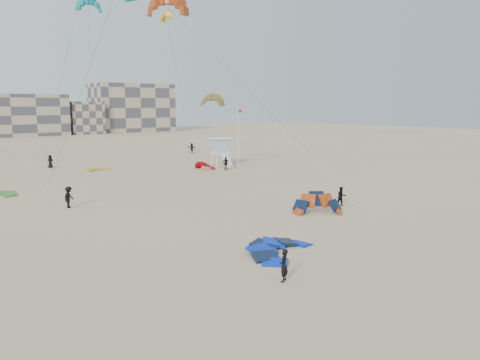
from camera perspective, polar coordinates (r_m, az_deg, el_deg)
ground at (r=27.43m, az=3.89°, el=-9.43°), size 320.00×320.00×0.00m
kite_ground_blue at (r=28.45m, az=4.92°, el=-8.76°), size 6.68×6.79×1.80m
kite_ground_orange at (r=38.66m, az=9.48°, el=-4.06°), size 5.68×5.64×4.10m
kite_ground_green at (r=51.70m, az=-27.23°, el=-1.64°), size 4.87×4.82×0.63m
kite_ground_red_far at (r=65.12m, az=-4.33°, el=1.35°), size 4.05×3.96×3.06m
kite_ground_yellow at (r=66.24m, az=-16.97°, el=1.11°), size 3.38×3.54×0.57m
kitesurfer_main at (r=23.71m, az=5.36°, el=-10.32°), size 0.73×0.67×1.67m
kitesurfer_b at (r=41.75m, az=12.26°, el=-1.98°), size 1.03×0.94×1.70m
kitesurfer_c at (r=42.71m, az=-20.14°, el=-1.98°), size 1.35×1.33×1.86m
kitesurfer_d at (r=63.91m, az=-1.71°, el=2.05°), size 0.89×1.16×1.83m
kitesurfer_e at (r=71.19m, az=-22.12°, el=2.11°), size 0.96×0.69×1.84m
kitesurfer_f at (r=87.74m, az=-5.91°, el=3.91°), size 1.29×1.77×1.85m
kite_fly_orange at (r=48.91m, az=-8.87°, el=20.12°), size 8.94×22.12×18.44m
kite_fly_olive at (r=65.67m, az=-3.42°, el=9.57°), size 4.70×6.26×9.77m
kite_fly_yellow at (r=83.85m, az=-8.98°, el=19.07°), size 6.81×3.38×23.49m
kite_fly_teal_b at (r=89.58m, az=-17.91°, el=19.54°), size 5.40×8.94×26.21m
lifeguard_tower_near at (r=68.87m, az=-2.28°, el=3.47°), size 3.54×5.92×4.05m
flagpole at (r=67.51m, az=-0.22°, el=5.43°), size 0.69×0.11×8.48m
condo_mid at (r=152.16m, az=-26.69°, el=7.07°), size 32.00×16.00×12.00m
condo_east at (r=165.85m, az=-13.02°, el=8.57°), size 26.00×14.00×16.00m
condo_fill_right at (r=155.67m, az=-18.49°, el=7.21°), size 10.00×10.00×10.00m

